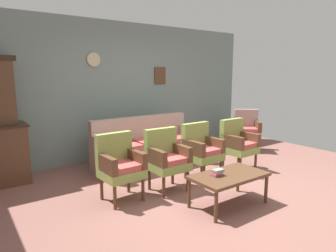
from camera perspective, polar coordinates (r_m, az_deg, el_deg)
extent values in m
plane|color=#84564C|center=(4.31, 8.27, -13.23)|extent=(7.68, 7.68, 0.00)
cube|color=gray|center=(6.13, -8.78, 6.70)|extent=(6.40, 0.06, 2.70)
cube|color=brown|center=(6.54, -1.53, 9.64)|extent=(0.28, 0.02, 0.36)
cylinder|color=beige|center=(5.83, -14.09, 12.25)|extent=(0.26, 0.03, 0.26)
cube|color=tan|center=(5.48, -3.50, -5.69)|extent=(2.01, 0.83, 0.42)
cube|color=tan|center=(5.65, -5.33, -0.56)|extent=(2.00, 0.19, 0.48)
cube|color=tan|center=(5.94, 3.91, -1.18)|extent=(0.17, 0.80, 0.24)
cube|color=tan|center=(4.98, -12.47, -3.62)|extent=(0.17, 0.80, 0.24)
cube|color=#B74C47|center=(5.72, 1.62, -2.32)|extent=(0.54, 0.57, 0.10)
cube|color=#B74C47|center=(5.39, -3.30, -3.12)|extent=(0.54, 0.57, 0.10)
cube|color=#B74C47|center=(5.10, -8.83, -3.98)|extent=(0.54, 0.57, 0.10)
cube|color=#849947|center=(4.07, -8.86, -8.94)|extent=(0.54, 0.50, 0.12)
cube|color=#B74C47|center=(4.02, -8.76, -7.80)|extent=(0.46, 0.43, 0.10)
cube|color=#849947|center=(4.15, -10.32, -4.40)|extent=(0.52, 0.12, 0.46)
cube|color=brown|center=(4.12, -6.24, -6.14)|extent=(0.10, 0.48, 0.22)
cube|color=brown|center=(3.92, -11.76, -7.15)|extent=(0.10, 0.48, 0.22)
cylinder|color=brown|center=(4.09, -4.83, -12.02)|extent=(0.04, 0.04, 0.32)
cylinder|color=brown|center=(3.90, -10.14, -13.31)|extent=(0.04, 0.04, 0.32)
cylinder|color=brown|center=(4.39, -7.58, -10.49)|extent=(0.04, 0.04, 0.32)
cylinder|color=brown|center=(4.21, -12.61, -11.57)|extent=(0.04, 0.04, 0.32)
cube|color=#849947|center=(4.34, 0.08, -7.60)|extent=(0.53, 0.49, 0.12)
cube|color=#B74C47|center=(4.29, 0.23, -6.52)|extent=(0.45, 0.42, 0.10)
cube|color=#849947|center=(4.42, -1.40, -3.37)|extent=(0.52, 0.11, 0.46)
cube|color=brown|center=(4.41, 2.44, -5.00)|extent=(0.09, 0.48, 0.22)
cube|color=brown|center=(4.17, -2.42, -5.89)|extent=(0.09, 0.48, 0.22)
cylinder|color=brown|center=(4.38, 3.81, -10.47)|extent=(0.04, 0.04, 0.32)
cylinder|color=brown|center=(4.15, -0.83, -11.65)|extent=(0.04, 0.04, 0.32)
cylinder|color=brown|center=(4.67, 0.88, -9.15)|extent=(0.04, 0.04, 0.32)
cylinder|color=brown|center=(4.45, -3.60, -10.14)|extent=(0.04, 0.04, 0.32)
cube|color=#849947|center=(4.85, 6.78, -5.77)|extent=(0.53, 0.49, 0.12)
cube|color=#B74C47|center=(4.81, 6.97, -4.79)|extent=(0.45, 0.42, 0.10)
cube|color=#849947|center=(4.92, 5.24, -2.03)|extent=(0.52, 0.11, 0.46)
cube|color=brown|center=(4.95, 8.66, -3.43)|extent=(0.09, 0.48, 0.22)
cube|color=brown|center=(4.66, 4.86, -4.22)|extent=(0.09, 0.48, 0.22)
cylinder|color=brown|center=(4.93, 10.05, -8.26)|extent=(0.04, 0.04, 0.32)
cylinder|color=brown|center=(4.64, 6.47, -9.32)|extent=(0.04, 0.04, 0.32)
cylinder|color=brown|center=(5.18, 6.95, -7.27)|extent=(0.04, 0.04, 0.32)
cylinder|color=brown|center=(4.91, 3.39, -8.19)|extent=(0.04, 0.04, 0.32)
cube|color=#849947|center=(5.37, 13.59, -4.42)|extent=(0.53, 0.50, 0.12)
cube|color=#B74C47|center=(5.34, 13.80, -3.52)|extent=(0.45, 0.42, 0.10)
cube|color=#849947|center=(5.43, 12.08, -1.06)|extent=(0.52, 0.12, 0.46)
cube|color=brown|center=(5.50, 15.11, -2.32)|extent=(0.10, 0.48, 0.22)
cube|color=brown|center=(5.17, 12.13, -2.99)|extent=(0.10, 0.48, 0.22)
cylinder|color=brown|center=(5.48, 16.44, -6.64)|extent=(0.04, 0.04, 0.32)
cylinder|color=brown|center=(5.16, 13.66, -7.56)|extent=(0.04, 0.04, 0.32)
cylinder|color=brown|center=(5.70, 13.35, -5.86)|extent=(0.04, 0.04, 0.32)
cylinder|color=brown|center=(5.39, 10.50, -6.67)|extent=(0.04, 0.04, 0.32)
cube|color=tan|center=(6.82, 14.93, -1.42)|extent=(0.71, 0.70, 0.12)
cube|color=#B74C47|center=(6.78, 15.00, -0.71)|extent=(0.60, 0.60, 0.10)
cube|color=tan|center=(6.97, 14.73, 1.25)|extent=(0.47, 0.41, 0.46)
cube|color=brown|center=(6.84, 16.80, -0.03)|extent=(0.37, 0.42, 0.22)
cube|color=brown|center=(6.75, 13.16, 0.01)|extent=(0.37, 0.42, 0.22)
cylinder|color=brown|center=(6.73, 16.91, -3.59)|extent=(0.04, 0.04, 0.32)
cylinder|color=brown|center=(6.65, 13.38, -3.59)|extent=(0.04, 0.04, 0.32)
cylinder|color=brown|center=(7.09, 16.23, -2.87)|extent=(0.04, 0.04, 0.32)
cylinder|color=brown|center=(7.01, 12.87, -2.86)|extent=(0.04, 0.04, 0.32)
cube|color=brown|center=(3.95, 11.61, -9.32)|extent=(1.00, 0.56, 0.04)
cylinder|color=brown|center=(3.88, 4.08, -12.77)|extent=(0.04, 0.04, 0.38)
cylinder|color=brown|center=(4.49, 13.29, -9.81)|extent=(0.04, 0.04, 0.38)
cylinder|color=brown|center=(3.56, 9.19, -15.08)|extent=(0.04, 0.04, 0.38)
cylinder|color=brown|center=(4.21, 18.30, -11.40)|extent=(0.04, 0.04, 0.38)
cube|color=#7A595B|center=(3.86, 9.35, -9.24)|extent=(0.15, 0.10, 0.02)
cube|color=#E3475D|center=(3.84, 9.26, -9.04)|extent=(0.11, 0.09, 0.02)
cube|color=gray|center=(3.84, 9.51, -8.72)|extent=(0.12, 0.09, 0.02)
cube|color=gray|center=(3.84, 9.55, -8.38)|extent=(0.14, 0.09, 0.03)
cylinder|color=#715A54|center=(7.64, 12.59, -0.79)|extent=(0.23, 0.23, 0.58)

